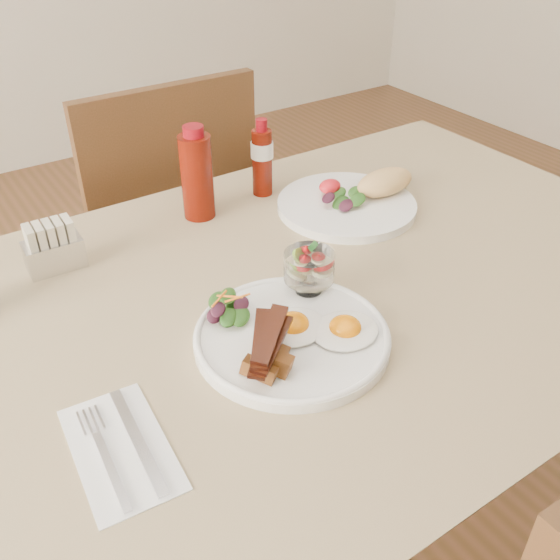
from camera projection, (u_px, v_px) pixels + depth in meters
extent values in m
plane|color=brown|center=(308.00, 546.00, 1.45)|extent=(5.00, 5.00, 0.00)
cylinder|color=#56311B|center=(404.00, 269.00, 1.77)|extent=(0.06, 0.06, 0.71)
cube|color=#56311B|center=(320.00, 291.00, 1.03)|extent=(1.30, 0.85, 0.04)
cube|color=tan|center=(320.00, 281.00, 1.02)|extent=(1.33, 0.88, 0.00)
cylinder|color=#56311B|center=(126.00, 365.00, 1.63)|extent=(0.04, 0.04, 0.45)
cylinder|color=#56311B|center=(244.00, 317.00, 1.79)|extent=(0.04, 0.04, 0.45)
cylinder|color=#56311B|center=(80.00, 297.00, 1.87)|extent=(0.04, 0.04, 0.45)
cylinder|color=#56311B|center=(187.00, 261.00, 2.04)|extent=(0.04, 0.04, 0.45)
cube|color=#56311B|center=(151.00, 237.00, 1.70)|extent=(0.42, 0.42, 0.03)
cube|color=#56311B|center=(175.00, 186.00, 1.43)|extent=(0.42, 0.03, 0.46)
cylinder|color=white|center=(292.00, 338.00, 0.89)|extent=(0.28, 0.28, 0.02)
ellipsoid|color=white|center=(345.00, 330.00, 0.88)|extent=(0.11, 0.09, 0.01)
ellipsoid|color=orange|center=(345.00, 327.00, 0.88)|extent=(0.05, 0.05, 0.03)
ellipsoid|color=white|center=(293.00, 327.00, 0.89)|extent=(0.11, 0.09, 0.01)
ellipsoid|color=orange|center=(293.00, 323.00, 0.88)|extent=(0.05, 0.05, 0.03)
cube|color=brown|center=(260.00, 361.00, 0.82)|extent=(0.03, 0.03, 0.02)
cube|color=brown|center=(278.00, 355.00, 0.83)|extent=(0.03, 0.03, 0.02)
cube|color=brown|center=(269.00, 373.00, 0.80)|extent=(0.03, 0.03, 0.02)
cube|color=brown|center=(268.00, 347.00, 0.84)|extent=(0.03, 0.03, 0.02)
cube|color=brown|center=(282.00, 365.00, 0.81)|extent=(0.03, 0.03, 0.02)
cube|color=brown|center=(251.00, 366.00, 0.81)|extent=(0.03, 0.03, 0.02)
cube|color=brown|center=(269.00, 346.00, 0.82)|extent=(0.03, 0.03, 0.02)
cube|color=brown|center=(268.00, 354.00, 0.81)|extent=(0.03, 0.03, 0.02)
cube|color=#4A1C0C|center=(265.00, 347.00, 0.81)|extent=(0.09, 0.09, 0.01)
cube|color=#4A1C0C|center=(272.00, 344.00, 0.81)|extent=(0.10, 0.08, 0.01)
cube|color=#4A1C0C|center=(262.00, 338.00, 0.81)|extent=(0.08, 0.10, 0.01)
cube|color=#4A1C0C|center=(270.00, 334.00, 0.81)|extent=(0.10, 0.09, 0.01)
ellipsoid|color=#1C4512|center=(229.00, 317.00, 0.91)|extent=(0.04, 0.03, 0.01)
ellipsoid|color=#1C4512|center=(234.00, 307.00, 0.92)|extent=(0.04, 0.03, 0.01)
ellipsoid|color=#35101F|center=(215.00, 315.00, 0.90)|extent=(0.04, 0.03, 0.01)
ellipsoid|color=#1C4512|center=(240.00, 316.00, 0.89)|extent=(0.04, 0.03, 0.01)
ellipsoid|color=#1C4512|center=(229.00, 317.00, 0.89)|extent=(0.04, 0.03, 0.01)
ellipsoid|color=#35101F|center=(241.00, 304.00, 0.91)|extent=(0.03, 0.03, 0.01)
ellipsoid|color=#1C4512|center=(218.00, 301.00, 0.91)|extent=(0.04, 0.03, 0.01)
ellipsoid|color=#1C4512|center=(228.00, 296.00, 0.91)|extent=(0.04, 0.03, 0.01)
ellipsoid|color=#35101F|center=(218.00, 310.00, 0.88)|extent=(0.03, 0.02, 0.01)
cylinder|color=orange|center=(230.00, 296.00, 0.89)|extent=(0.03, 0.03, 0.01)
cylinder|color=orange|center=(219.00, 299.00, 0.89)|extent=(0.04, 0.02, 0.01)
cylinder|color=orange|center=(238.00, 298.00, 0.89)|extent=(0.04, 0.01, 0.01)
cylinder|color=white|center=(308.00, 287.00, 0.97)|extent=(0.04, 0.04, 0.01)
cylinder|color=white|center=(309.00, 282.00, 0.96)|extent=(0.02, 0.02, 0.01)
cylinder|color=white|center=(309.00, 266.00, 0.95)|extent=(0.08, 0.08, 0.04)
cylinder|color=beige|center=(301.00, 271.00, 0.95)|extent=(0.02, 0.02, 0.01)
cylinder|color=beige|center=(318.00, 268.00, 0.95)|extent=(0.02, 0.02, 0.01)
cylinder|color=beige|center=(304.00, 263.00, 0.96)|extent=(0.02, 0.02, 0.01)
cylinder|color=#90C53C|center=(300.00, 258.00, 0.94)|extent=(0.03, 0.03, 0.01)
cone|color=red|center=(319.00, 258.00, 0.94)|extent=(0.02, 0.02, 0.02)
cone|color=red|center=(304.00, 259.00, 0.93)|extent=(0.02, 0.02, 0.02)
cone|color=red|center=(306.00, 249.00, 0.94)|extent=(0.02, 0.02, 0.02)
ellipsoid|color=#2C7B2D|center=(312.00, 248.00, 0.93)|extent=(0.02, 0.01, 0.00)
ellipsoid|color=#2C7B2D|center=(315.00, 245.00, 0.93)|extent=(0.02, 0.01, 0.00)
cylinder|color=white|center=(346.00, 205.00, 1.22)|extent=(0.27, 0.27, 0.02)
ellipsoid|color=#1C4512|center=(341.00, 203.00, 1.20)|extent=(0.05, 0.04, 0.01)
ellipsoid|color=#1C4512|center=(338.00, 193.00, 1.22)|extent=(0.04, 0.04, 0.01)
ellipsoid|color=#35101F|center=(346.00, 205.00, 1.18)|extent=(0.04, 0.03, 0.01)
ellipsoid|color=#1C4512|center=(357.00, 200.00, 1.19)|extent=(0.05, 0.04, 0.01)
ellipsoid|color=#1C4512|center=(355.00, 192.00, 1.21)|extent=(0.04, 0.03, 0.01)
ellipsoid|color=#35101F|center=(329.00, 198.00, 1.19)|extent=(0.04, 0.03, 0.01)
ellipsoid|color=red|center=(330.00, 189.00, 1.23)|extent=(0.05, 0.04, 0.03)
ellipsoid|color=#DDB969|center=(385.00, 181.00, 1.23)|extent=(0.14, 0.10, 0.05)
cylinder|color=#580E05|center=(197.00, 177.00, 1.16)|extent=(0.07, 0.07, 0.16)
cylinder|color=maroon|center=(193.00, 131.00, 1.11)|extent=(0.04, 0.04, 0.02)
cylinder|color=#580E05|center=(262.00, 163.00, 1.24)|extent=(0.05, 0.05, 0.13)
cylinder|color=silver|center=(262.00, 150.00, 1.23)|extent=(0.05, 0.05, 0.03)
cylinder|color=maroon|center=(262.00, 125.00, 1.20)|extent=(0.03, 0.03, 0.02)
cube|color=silver|center=(55.00, 254.00, 1.04)|extent=(0.09, 0.06, 0.05)
cube|color=#BFB187|center=(31.00, 244.00, 1.01)|extent=(0.01, 0.04, 0.06)
cube|color=#BFB187|center=(41.00, 241.00, 1.01)|extent=(0.01, 0.04, 0.06)
cube|color=#BFB187|center=(51.00, 238.00, 1.02)|extent=(0.01, 0.04, 0.06)
cube|color=#BFB187|center=(60.00, 236.00, 1.03)|extent=(0.01, 0.04, 0.06)
cube|color=#BFB187|center=(70.00, 233.00, 1.03)|extent=(0.01, 0.04, 0.06)
cube|color=white|center=(120.00, 448.00, 0.73)|extent=(0.12, 0.20, 0.00)
cube|color=silver|center=(137.00, 439.00, 0.74)|extent=(0.03, 0.18, 0.00)
cube|color=silver|center=(111.00, 470.00, 0.70)|extent=(0.02, 0.12, 0.00)
cube|color=silver|center=(81.00, 424.00, 0.76)|extent=(0.01, 0.04, 0.00)
cube|color=silver|center=(88.00, 421.00, 0.76)|extent=(0.01, 0.04, 0.00)
cube|color=silver|center=(94.00, 419.00, 0.77)|extent=(0.01, 0.04, 0.00)
cube|color=silver|center=(100.00, 417.00, 0.77)|extent=(0.01, 0.04, 0.00)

